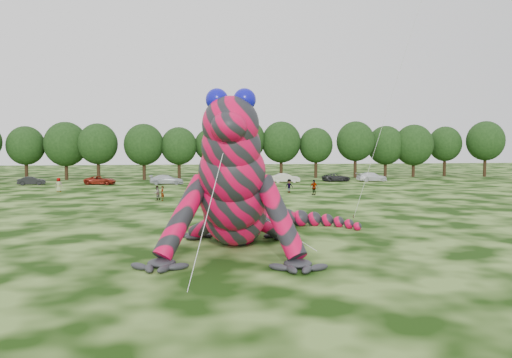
{
  "coord_description": "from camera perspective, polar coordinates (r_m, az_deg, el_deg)",
  "views": [
    {
      "loc": [
        -2.54,
        -29.32,
        6.02
      ],
      "look_at": [
        1.31,
        -0.73,
        4.0
      ],
      "focal_mm": 35.0,
      "sensor_mm": 36.0,
      "label": 1
    }
  ],
  "objects": [
    {
      "name": "ground",
      "position": [
        30.04,
        -2.69,
        -7.56
      ],
      "size": [
        240.0,
        240.0,
        0.0
      ],
      "primitive_type": "plane",
      "color": "#16330A",
      "rests_on": "ground"
    },
    {
      "name": "inflatable_gecko",
      "position": [
        29.77,
        -2.28,
        0.95
      ],
      "size": [
        17.53,
        19.86,
        8.87
      ],
      "primitive_type": null,
      "rotation": [
        0.0,
        0.0,
        -0.16
      ],
      "color": "#D1073B",
      "rests_on": "ground"
    },
    {
      "name": "flying_kite",
      "position": [
        39.43,
        18.13,
        18.05
      ],
      "size": [
        4.19,
        5.27,
        18.09
      ],
      "color": "red",
      "rests_on": "ground"
    },
    {
      "name": "tree_4",
      "position": [
        92.12,
        -24.81,
        2.71
      ],
      "size": [
        6.22,
        5.6,
        9.06
      ],
      "primitive_type": null,
      "color": "black",
      "rests_on": "ground"
    },
    {
      "name": "tree_5",
      "position": [
        90.14,
        -20.9,
        3.03
      ],
      "size": [
        7.16,
        6.44,
        9.8
      ],
      "primitive_type": null,
      "color": "black",
      "rests_on": "ground"
    },
    {
      "name": "tree_6",
      "position": [
        87.31,
        -17.6,
        2.98
      ],
      "size": [
        6.52,
        5.86,
        9.49
      ],
      "primitive_type": null,
      "color": "black",
      "rests_on": "ground"
    },
    {
      "name": "tree_7",
      "position": [
        86.46,
        -12.69,
        3.05
      ],
      "size": [
        6.68,
        6.01,
        9.48
      ],
      "primitive_type": null,
      "color": "black",
      "rests_on": "ground"
    },
    {
      "name": "tree_8",
      "position": [
        86.34,
        -8.79,
        2.93
      ],
      "size": [
        6.14,
        5.53,
        8.94
      ],
      "primitive_type": null,
      "color": "black",
      "rests_on": "ground"
    },
    {
      "name": "tree_9",
      "position": [
        86.76,
        -5.29,
        2.87
      ],
      "size": [
        5.27,
        4.74,
        8.68
      ],
      "primitive_type": null,
      "color": "black",
      "rests_on": "ground"
    },
    {
      "name": "tree_10",
      "position": [
        88.46,
        -1.22,
        3.5
      ],
      "size": [
        7.09,
        6.38,
        10.5
      ],
      "primitive_type": null,
      "color": "black",
      "rests_on": "ground"
    },
    {
      "name": "tree_11",
      "position": [
        89.03,
        2.9,
        3.36
      ],
      "size": [
        7.01,
        6.31,
        10.07
      ],
      "primitive_type": null,
      "color": "black",
      "rests_on": "ground"
    },
    {
      "name": "tree_12",
      "position": [
        89.95,
        6.86,
        3.0
      ],
      "size": [
        5.99,
        5.39,
        8.97
      ],
      "primitive_type": null,
      "color": "black",
      "rests_on": "ground"
    },
    {
      "name": "tree_13",
      "position": [
        91.4,
        11.29,
        3.32
      ],
      "size": [
        6.83,
        6.15,
        10.13
      ],
      "primitive_type": null,
      "color": "black",
      "rests_on": "ground"
    },
    {
      "name": "tree_14",
      "position": [
        95.13,
        14.59,
        3.08
      ],
      "size": [
        6.82,
        6.14,
        9.4
      ],
      "primitive_type": null,
      "color": "black",
      "rests_on": "ground"
    },
    {
      "name": "tree_15",
      "position": [
        96.27,
        17.57,
        3.1
      ],
      "size": [
        7.17,
        6.45,
        9.63
      ],
      "primitive_type": null,
      "color": "black",
      "rests_on": "ground"
    },
    {
      "name": "tree_16",
      "position": [
        100.85,
        20.77,
        2.98
      ],
      "size": [
        6.26,
        5.63,
        9.37
      ],
      "primitive_type": null,
      "color": "black",
      "rests_on": "ground"
    },
    {
      "name": "tree_17",
      "position": [
        101.8,
        24.73,
        3.14
      ],
      "size": [
        6.98,
        6.28,
        10.3
      ],
      "primitive_type": null,
      "color": "black",
      "rests_on": "ground"
    },
    {
      "name": "car_1",
      "position": [
        80.45,
        -24.28,
        -0.2
      ],
      "size": [
        3.97,
        1.88,
        1.26
      ],
      "primitive_type": "imported",
      "rotation": [
        0.0,
        0.0,
        1.72
      ],
      "color": "black",
      "rests_on": "ground"
    },
    {
      "name": "car_2",
      "position": [
        77.81,
        -17.37,
        -0.15
      ],
      "size": [
        4.87,
        2.8,
        1.28
      ],
      "primitive_type": "imported",
      "rotation": [
        0.0,
        0.0,
        1.42
      ],
      "color": "maroon",
      "rests_on": "ground"
    },
    {
      "name": "car_3",
      "position": [
        75.86,
        -10.17,
        -0.06
      ],
      "size": [
        5.13,
        2.4,
        1.45
      ],
      "primitive_type": "imported",
      "rotation": [
        0.0,
        0.0,
        1.5
      ],
      "color": "silver",
      "rests_on": "ground"
    },
    {
      "name": "car_4",
      "position": [
        77.18,
        -4.17,
        0.02
      ],
      "size": [
        4.19,
        2.19,
        1.36
      ],
      "primitive_type": "imported",
      "rotation": [
        0.0,
        0.0,
        1.72
      ],
      "color": "#151D4D",
      "rests_on": "ground"
    },
    {
      "name": "car_5",
      "position": [
        78.39,
        3.43,
        0.12
      ],
      "size": [
        4.51,
        1.89,
        1.45
      ],
      "primitive_type": "imported",
      "rotation": [
        0.0,
        0.0,
        1.49
      ],
      "color": "beige",
      "rests_on": "ground"
    },
    {
      "name": "car_6",
      "position": [
        81.68,
        9.17,
        0.17
      ],
      "size": [
        4.81,
        2.71,
        1.27
      ],
      "primitive_type": "imported",
      "rotation": [
        0.0,
        0.0,
        1.71
      ],
      "color": "#29292B",
      "rests_on": "ground"
    },
    {
      "name": "car_7",
      "position": [
        82.84,
        13.1,
        0.24
      ],
      "size": [
        5.26,
        2.68,
        1.46
      ],
      "primitive_type": "imported",
      "rotation": [
        0.0,
        0.0,
        1.7
      ],
      "color": "white",
      "rests_on": "ground"
    },
    {
      "name": "spectator_3",
      "position": [
        59.42,
        6.62,
        -0.96
      ],
      "size": [
        1.05,
        1.08,
        1.81
      ],
      "primitive_type": "imported",
      "rotation": [
        0.0,
        0.0,
        5.46
      ],
      "color": "gray",
      "rests_on": "ground"
    },
    {
      "name": "spectator_4",
      "position": [
        67.7,
        -21.63,
        -0.63
      ],
      "size": [
        0.95,
        0.7,
        1.78
      ],
      "primitive_type": "imported",
      "rotation": [
        0.0,
        0.0,
        2.98
      ],
      "color": "gray",
      "rests_on": "ground"
    },
    {
      "name": "spectator_1",
      "position": [
        54.63,
        -11.26,
        -1.58
      ],
      "size": [
        0.96,
        0.95,
        1.56
      ],
      "primitive_type": "imported",
      "rotation": [
        0.0,
        0.0,
        3.89
      ],
      "color": "gray",
      "rests_on": "ground"
    },
    {
      "name": "spectator_2",
      "position": [
        62.09,
        3.82,
        -0.79
      ],
      "size": [
        1.23,
        0.93,
        1.68
      ],
      "primitive_type": "imported",
      "rotation": [
        0.0,
        0.0,
        0.31
      ],
      "color": "gray",
      "rests_on": "ground"
    },
    {
      "name": "spectator_5",
      "position": [
        45.71,
        -1.61,
        -2.58
      ],
      "size": [
        1.16,
        1.48,
        1.56
      ],
      "primitive_type": "imported",
      "rotation": [
        0.0,
        0.0,
        1.01
      ],
      "color": "gray",
      "rests_on": "ground"
    },
    {
      "name": "spectator_0",
      "position": [
        54.02,
        -10.66,
        -1.63
      ],
      "size": [
        0.46,
        0.62,
        1.56
      ],
      "primitive_type": "imported",
      "rotation": [
        0.0,
        0.0,
        4.87
      ],
      "color": "gray",
      "rests_on": "ground"
    }
  ]
}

